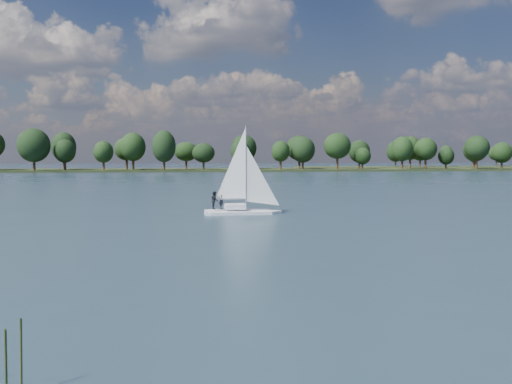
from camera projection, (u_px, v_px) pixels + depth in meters
ground at (225, 184)px, 119.50m from camera, size 700.00×700.00×0.00m
far_shore at (203, 171)px, 230.25m from camera, size 660.00×40.00×1.50m
far_shore_back at (504, 167)px, 299.32m from camera, size 220.00×30.00×1.40m
sailboat at (239, 189)px, 57.41m from camera, size 7.21×2.35×9.37m
treeline at (177, 151)px, 225.56m from camera, size 562.62×74.41×17.94m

